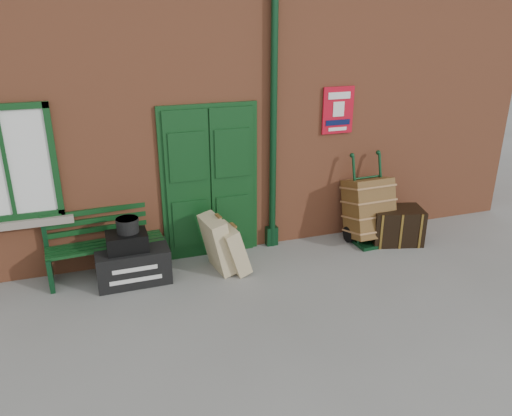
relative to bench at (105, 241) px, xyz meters
name	(u,v)px	position (x,y,z in m)	size (l,w,h in m)	color
ground	(263,297)	(1.84, -1.33, -0.48)	(80.00, 80.00, 0.00)	gray
station_building	(197,90)	(1.84, 2.17, 1.68)	(10.30, 4.30, 4.36)	#AE5B38
bench	(105,241)	(0.00, 0.00, 0.00)	(1.58, 0.59, 0.96)	#0F3A17
houdini_trunk	(133,265)	(0.32, -0.35, -0.24)	(0.96, 0.53, 0.48)	black
strongbox	(127,241)	(0.27, -0.35, 0.12)	(0.53, 0.38, 0.24)	black
hatbox	(128,225)	(0.30, -0.32, 0.33)	(0.29, 0.29, 0.19)	black
suitcase_back	(218,244)	(1.49, -0.42, -0.07)	(0.23, 0.57, 0.79)	tan
suitcase_front	(232,249)	(1.67, -0.52, -0.13)	(0.20, 0.51, 0.68)	tan
porter_trolley	(369,209)	(3.99, -0.22, 0.05)	(0.69, 0.74, 1.38)	#0C3318
dark_trunk	(396,225)	(4.38, -0.42, -0.20)	(0.79, 0.51, 0.57)	black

